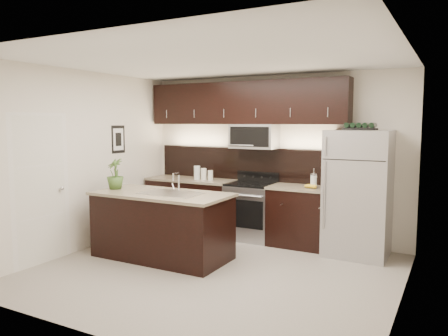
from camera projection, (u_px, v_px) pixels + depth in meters
The scene contains 12 objects.
ground at pixel (214, 272), 5.67m from camera, with size 4.50×4.50×0.00m, color gray.
room_walls at pixel (204, 141), 5.51m from camera, with size 4.52×4.02×2.71m.
counter_run at pixel (240, 210), 7.31m from camera, with size 3.51×0.65×0.94m.
upper_fixtures at pixel (246, 110), 7.26m from camera, with size 3.49×0.40×1.66m.
island at pixel (162, 225), 6.22m from camera, with size 1.96×0.96×0.94m.
sink_faucet at pixel (171, 192), 6.11m from camera, with size 0.84×0.50×0.28m.
refrigerator at pixel (358, 193), 6.30m from camera, with size 0.88×0.79×1.82m, color #B2B2B7.
wine_rack at pixel (360, 127), 6.20m from camera, with size 0.45×0.28×0.10m.
plant at pixel (115, 174), 6.49m from camera, with size 0.25×0.25×0.45m, color #3E5F26.
canisters at pixel (202, 174), 7.55m from camera, with size 0.36×0.12×0.24m.
french_press at pixel (314, 181), 6.61m from camera, with size 0.10×0.10×0.29m.
bananas at pixel (308, 186), 6.63m from camera, with size 0.20×0.16×0.06m, color gold.
Camera 1 is at (2.72, -4.78, 1.93)m, focal length 35.00 mm.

